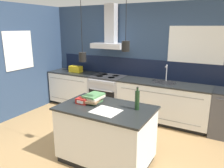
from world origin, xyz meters
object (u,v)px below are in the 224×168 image
(bottle_on_island, at_px, (137,100))
(book_stack, at_px, (94,98))
(yellow_toolbox, at_px, (76,69))
(red_supply_box, at_px, (82,101))
(oven_range, at_px, (108,94))

(bottle_on_island, relative_size, book_stack, 0.91)
(bottle_on_island, height_order, book_stack, bottle_on_island)
(book_stack, relative_size, yellow_toolbox, 1.11)
(book_stack, relative_size, red_supply_box, 2.04)
(bottle_on_island, height_order, red_supply_box, bottle_on_island)
(oven_range, bearing_deg, book_stack, -66.53)
(bottle_on_island, distance_m, red_supply_box, 0.88)
(bottle_on_island, xyz_separation_m, yellow_toolbox, (-2.47, 1.72, -0.07))
(oven_range, bearing_deg, bottle_on_island, -49.08)
(oven_range, bearing_deg, yellow_toolbox, 179.75)
(bottle_on_island, relative_size, red_supply_box, 1.85)
(oven_range, xyz_separation_m, yellow_toolbox, (-0.98, 0.00, 0.54))
(book_stack, bearing_deg, oven_range, 113.47)
(red_supply_box, relative_size, yellow_toolbox, 0.55)
(yellow_toolbox, bearing_deg, oven_range, -0.25)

